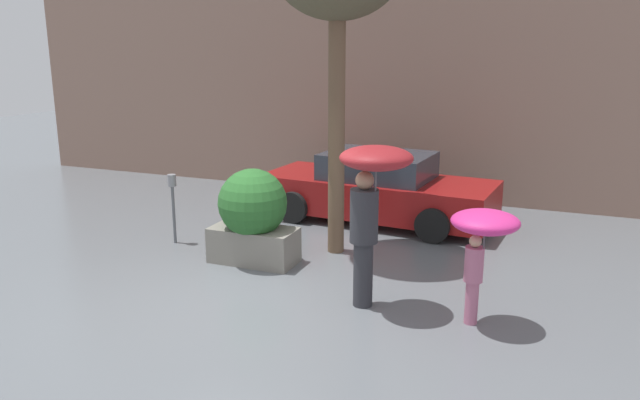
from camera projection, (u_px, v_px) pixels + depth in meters
ground_plane at (230, 300)px, 8.23m from camera, size 40.00×40.00×0.00m
building_facade at (378, 57)px, 13.33m from camera, size 18.00×0.30×6.00m
planter_box at (253, 215)px, 9.48m from camera, size 1.33×1.05×1.47m
person_adult at (371, 189)px, 7.64m from camera, size 0.90×0.90×2.10m
person_child at (483, 233)px, 7.23m from camera, size 0.79×0.79×1.42m
parked_car_near at (377, 189)px, 11.78m from camera, size 4.46×2.17×1.30m
parking_meter at (173, 194)px, 10.38m from camera, size 0.14×0.14×1.18m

